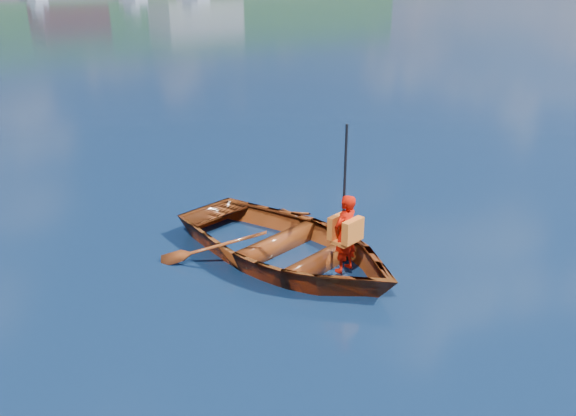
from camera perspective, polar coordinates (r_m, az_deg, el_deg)
The scene contains 3 objects.
ground at distance 7.53m, azimuth -8.02°, elevation -6.82°, with size 600.00×600.00×0.00m.
rowboat at distance 7.78m, azimuth -0.25°, elevation -3.77°, with size 3.22×4.03×0.75m.
child_paddler at distance 7.19m, azimuth 5.83°, elevation -2.48°, with size 0.42×0.40×1.89m.
Camera 1 is at (-3.01, -5.90, 3.59)m, focal length 35.00 mm.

